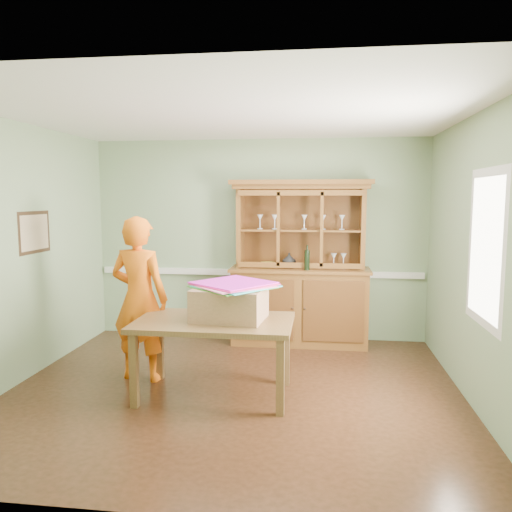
# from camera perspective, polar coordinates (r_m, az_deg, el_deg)

# --- Properties ---
(floor) EXTENTS (4.50, 4.50, 0.00)m
(floor) POSITION_cam_1_polar(r_m,az_deg,el_deg) (5.18, -2.55, -15.13)
(floor) COLOR #482717
(floor) RESTS_ON ground
(ceiling) EXTENTS (4.50, 4.50, 0.00)m
(ceiling) POSITION_cam_1_polar(r_m,az_deg,el_deg) (4.87, -2.72, 15.85)
(ceiling) COLOR white
(ceiling) RESTS_ON wall_back
(wall_back) EXTENTS (4.50, 0.00, 4.50)m
(wall_back) POSITION_cam_1_polar(r_m,az_deg,el_deg) (6.81, 0.28, 1.87)
(wall_back) COLOR gray
(wall_back) RESTS_ON floor
(wall_left) EXTENTS (0.00, 4.00, 4.00)m
(wall_left) POSITION_cam_1_polar(r_m,az_deg,el_deg) (5.68, -25.59, 0.23)
(wall_left) COLOR gray
(wall_left) RESTS_ON floor
(wall_right) EXTENTS (0.00, 4.00, 4.00)m
(wall_right) POSITION_cam_1_polar(r_m,az_deg,el_deg) (4.97, 23.82, -0.52)
(wall_right) COLOR gray
(wall_right) RESTS_ON floor
(wall_front) EXTENTS (4.50, 0.00, 4.50)m
(wall_front) POSITION_cam_1_polar(r_m,az_deg,el_deg) (2.92, -9.47, -4.81)
(wall_front) COLOR gray
(wall_front) RESTS_ON floor
(chair_rail) EXTENTS (4.41, 0.05, 0.08)m
(chair_rail) POSITION_cam_1_polar(r_m,az_deg,el_deg) (6.84, 0.26, -1.91)
(chair_rail) COLOR silver
(chair_rail) RESTS_ON wall_back
(framed_map) EXTENTS (0.03, 0.60, 0.46)m
(framed_map) POSITION_cam_1_polar(r_m,az_deg,el_deg) (5.91, -23.95, 2.48)
(framed_map) COLOR #362315
(framed_map) RESTS_ON wall_left
(window_panel) EXTENTS (0.03, 0.96, 1.36)m
(window_panel) POSITION_cam_1_polar(r_m,az_deg,el_deg) (4.67, 24.70, 0.85)
(window_panel) COLOR silver
(window_panel) RESTS_ON wall_right
(china_hutch) EXTENTS (1.83, 0.60, 2.15)m
(china_hutch) POSITION_cam_1_polar(r_m,az_deg,el_deg) (6.60, 5.00, -3.52)
(china_hutch) COLOR brown
(china_hutch) RESTS_ON floor
(dining_table) EXTENTS (1.51, 0.91, 0.75)m
(dining_table) POSITION_cam_1_polar(r_m,az_deg,el_deg) (4.88, -4.82, -8.31)
(dining_table) COLOR brown
(dining_table) RESTS_ON floor
(cardboard_box) EXTENTS (0.71, 0.60, 0.31)m
(cardboard_box) POSITION_cam_1_polar(r_m,az_deg,el_deg) (4.83, -3.04, -5.47)
(cardboard_box) COLOR #AB7C58
(cardboard_box) RESTS_ON dining_table
(kite_stack) EXTENTS (0.90, 0.90, 0.04)m
(kite_stack) POSITION_cam_1_polar(r_m,az_deg,el_deg) (4.84, -2.50, -3.32)
(kite_stack) COLOR green
(kite_stack) RESTS_ON cardboard_box
(person) EXTENTS (0.69, 0.51, 1.74)m
(person) POSITION_cam_1_polar(r_m,az_deg,el_deg) (5.40, -13.18, -4.77)
(person) COLOR orange
(person) RESTS_ON floor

